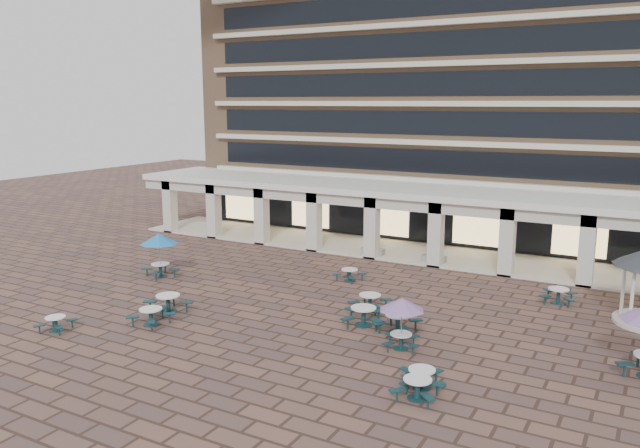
% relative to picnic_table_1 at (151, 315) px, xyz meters
% --- Properties ---
extents(ground, '(120.00, 120.00, 0.00)m').
position_rel_picnic_table_1_xyz_m(ground, '(5.67, 3.57, -0.46)').
color(ground, brown).
rests_on(ground, ground).
extents(apartment_building, '(40.00, 15.50, 25.20)m').
position_rel_picnic_table_1_xyz_m(apartment_building, '(5.67, 29.04, 12.14)').
color(apartment_building, '#9C7758').
rests_on(apartment_building, ground).
extents(retail_arcade, '(42.00, 6.60, 4.40)m').
position_rel_picnic_table_1_xyz_m(retail_arcade, '(5.67, 18.37, 2.54)').
color(retail_arcade, white).
rests_on(retail_arcade, ground).
extents(picnic_table_1, '(1.72, 1.72, 0.77)m').
position_rel_picnic_table_1_xyz_m(picnic_table_1, '(0.00, 0.00, 0.00)').
color(picnic_table_1, '#13333B').
rests_on(picnic_table_1, ground).
extents(picnic_table_2, '(1.94, 1.94, 0.71)m').
position_rel_picnic_table_1_xyz_m(picnic_table_2, '(12.76, -0.11, -0.03)').
color(picnic_table_2, '#13333B').
rests_on(picnic_table_2, ground).
extents(picnic_table_3, '(1.68, 1.68, 0.73)m').
position_rel_picnic_table_1_xyz_m(picnic_table_3, '(12.91, -0.94, -0.02)').
color(picnic_table_3, '#13333B').
rests_on(picnic_table_3, ground).
extents(picnic_table_4, '(2.16, 2.16, 2.49)m').
position_rel_picnic_table_1_xyz_m(picnic_table_4, '(-5.16, 6.11, 1.66)').
color(picnic_table_4, '#13333B').
rests_on(picnic_table_4, ground).
extents(picnic_table_5, '(1.72, 1.72, 0.65)m').
position_rel_picnic_table_1_xyz_m(picnic_table_5, '(-3.10, -2.57, -0.07)').
color(picnic_table_5, '#13333B').
rests_on(picnic_table_5, ground).
extents(picnic_table_6, '(1.84, 1.84, 2.13)m').
position_rel_picnic_table_1_xyz_m(picnic_table_6, '(10.82, 2.83, 1.35)').
color(picnic_table_6, '#13333B').
rests_on(picnic_table_6, ground).
extents(picnic_table_7, '(1.87, 1.87, 0.81)m').
position_rel_picnic_table_1_xyz_m(picnic_table_7, '(9.98, 4.54, 0.02)').
color(picnic_table_7, '#13333B').
rests_on(picnic_table_7, ground).
extents(picnic_table_8, '(2.28, 2.28, 0.85)m').
position_rel_picnic_table_1_xyz_m(picnic_table_8, '(-0.53, 1.69, 0.05)').
color(picnic_table_8, '#13333B').
rests_on(picnic_table_8, ground).
extents(picnic_table_9, '(2.29, 2.29, 0.86)m').
position_rel_picnic_table_1_xyz_m(picnic_table_9, '(8.34, 4.54, 0.05)').
color(picnic_table_9, '#13333B').
rests_on(picnic_table_9, ground).
extents(picnic_table_10, '(1.81, 1.81, 0.78)m').
position_rel_picnic_table_1_xyz_m(picnic_table_10, '(7.72, 6.60, 0.01)').
color(picnic_table_10, '#13333B').
rests_on(picnic_table_10, ground).
extents(picnic_table_12, '(1.73, 1.73, 0.69)m').
position_rel_picnic_table_1_xyz_m(picnic_table_12, '(4.67, 10.57, -0.05)').
color(picnic_table_12, '#13333B').
rests_on(picnic_table_12, ground).
extents(picnic_table_13, '(1.71, 1.71, 0.76)m').
position_rel_picnic_table_1_xyz_m(picnic_table_13, '(15.46, 12.09, -0.01)').
color(picnic_table_13, '#13333B').
rests_on(picnic_table_13, ground).
extents(planter_left, '(1.50, 0.69, 1.26)m').
position_rel_picnic_table_1_xyz_m(planter_left, '(3.42, 16.47, 0.05)').
color(planter_left, gray).
rests_on(planter_left, ground).
extents(planter_right, '(1.50, 0.68, 1.23)m').
position_rel_picnic_table_1_xyz_m(planter_right, '(7.52, 16.47, 0.03)').
color(planter_right, gray).
rests_on(planter_right, ground).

